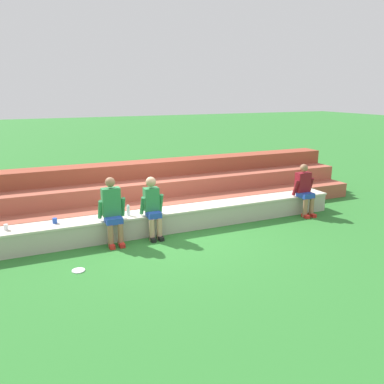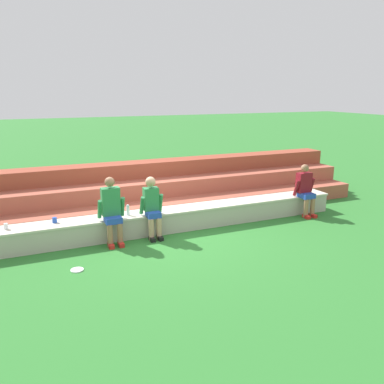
{
  "view_description": "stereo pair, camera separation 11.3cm",
  "coord_description": "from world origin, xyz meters",
  "px_view_note": "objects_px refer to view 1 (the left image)",
  "views": [
    {
      "loc": [
        -2.85,
        -7.6,
        3.03
      ],
      "look_at": [
        0.68,
        0.28,
        0.82
      ],
      "focal_mm": 37.22,
      "sensor_mm": 36.0,
      "label": 1
    },
    {
      "loc": [
        -2.75,
        -7.65,
        3.03
      ],
      "look_at": [
        0.68,
        0.28,
        0.82
      ],
      "focal_mm": 37.22,
      "sensor_mm": 36.0,
      "label": 2
    }
  ],
  "objects_px": {
    "person_far_left": "(112,210)",
    "plastic_cup_left_end": "(55,221)",
    "frisbee": "(78,271)",
    "person_left_of_center": "(153,206)",
    "person_center": "(305,189)",
    "water_bottle_mid_right": "(128,210)",
    "plastic_cup_right_end": "(6,227)"
  },
  "relations": [
    {
      "from": "plastic_cup_left_end",
      "to": "frisbee",
      "type": "xyz_separation_m",
      "value": [
        0.21,
        -1.37,
        -0.52
      ]
    },
    {
      "from": "person_far_left",
      "to": "frisbee",
      "type": "xyz_separation_m",
      "value": [
        -0.86,
        -1.02,
        -0.71
      ]
    },
    {
      "from": "person_far_left",
      "to": "plastic_cup_left_end",
      "type": "bearing_deg",
      "value": 161.98
    },
    {
      "from": "frisbee",
      "to": "person_left_of_center",
      "type": "bearing_deg",
      "value": 31.01
    },
    {
      "from": "water_bottle_mid_right",
      "to": "plastic_cup_left_end",
      "type": "relative_size",
      "value": 2.18
    },
    {
      "from": "plastic_cup_left_end",
      "to": "water_bottle_mid_right",
      "type": "bearing_deg",
      "value": -3.79
    },
    {
      "from": "person_far_left",
      "to": "water_bottle_mid_right",
      "type": "xyz_separation_m",
      "value": [
        0.39,
        0.25,
        -0.14
      ]
    },
    {
      "from": "water_bottle_mid_right",
      "to": "frisbee",
      "type": "bearing_deg",
      "value": -134.45
    },
    {
      "from": "person_far_left",
      "to": "plastic_cup_left_end",
      "type": "relative_size",
      "value": 12.74
    },
    {
      "from": "person_far_left",
      "to": "person_center",
      "type": "distance_m",
      "value": 4.78
    },
    {
      "from": "frisbee",
      "to": "plastic_cup_left_end",
      "type": "bearing_deg",
      "value": 98.76
    },
    {
      "from": "plastic_cup_right_end",
      "to": "plastic_cup_left_end",
      "type": "distance_m",
      "value": 0.88
    },
    {
      "from": "water_bottle_mid_right",
      "to": "person_far_left",
      "type": "bearing_deg",
      "value": -147.0
    },
    {
      "from": "person_left_of_center",
      "to": "person_center",
      "type": "relative_size",
      "value": 1.02
    },
    {
      "from": "person_left_of_center",
      "to": "frisbee",
      "type": "height_order",
      "value": "person_left_of_center"
    },
    {
      "from": "person_far_left",
      "to": "person_center",
      "type": "xyz_separation_m",
      "value": [
        4.78,
        -0.03,
        -0.05
      ]
    },
    {
      "from": "person_far_left",
      "to": "person_center",
      "type": "relative_size",
      "value": 1.07
    },
    {
      "from": "person_far_left",
      "to": "person_left_of_center",
      "type": "relative_size",
      "value": 1.05
    },
    {
      "from": "person_left_of_center",
      "to": "frisbee",
      "type": "xyz_separation_m",
      "value": [
        -1.71,
        -1.03,
        -0.68
      ]
    },
    {
      "from": "person_far_left",
      "to": "frisbee",
      "type": "height_order",
      "value": "person_far_left"
    },
    {
      "from": "water_bottle_mid_right",
      "to": "plastic_cup_right_end",
      "type": "distance_m",
      "value": 2.35
    },
    {
      "from": "person_center",
      "to": "frisbee",
      "type": "relative_size",
      "value": 5.74
    },
    {
      "from": "water_bottle_mid_right",
      "to": "plastic_cup_right_end",
      "type": "height_order",
      "value": "water_bottle_mid_right"
    },
    {
      "from": "person_center",
      "to": "plastic_cup_right_end",
      "type": "distance_m",
      "value": 6.75
    },
    {
      "from": "person_far_left",
      "to": "plastic_cup_right_end",
      "type": "distance_m",
      "value": 1.99
    },
    {
      "from": "person_left_of_center",
      "to": "water_bottle_mid_right",
      "type": "height_order",
      "value": "person_left_of_center"
    },
    {
      "from": "water_bottle_mid_right",
      "to": "frisbee",
      "type": "relative_size",
      "value": 1.05
    },
    {
      "from": "person_center",
      "to": "plastic_cup_left_end",
      "type": "height_order",
      "value": "person_center"
    },
    {
      "from": "person_left_of_center",
      "to": "frisbee",
      "type": "relative_size",
      "value": 5.84
    },
    {
      "from": "person_left_of_center",
      "to": "person_center",
      "type": "height_order",
      "value": "person_left_of_center"
    },
    {
      "from": "person_far_left",
      "to": "person_left_of_center",
      "type": "xyz_separation_m",
      "value": [
        0.85,
        0.0,
        -0.03
      ]
    },
    {
      "from": "plastic_cup_right_end",
      "to": "frisbee",
      "type": "height_order",
      "value": "plastic_cup_right_end"
    }
  ]
}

